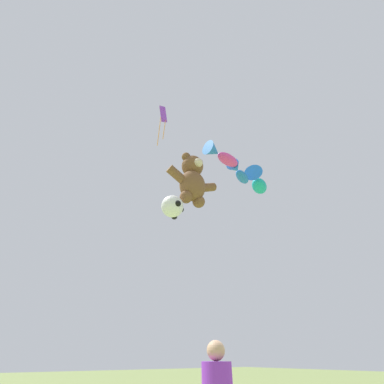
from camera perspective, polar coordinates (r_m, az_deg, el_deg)
name	(u,v)px	position (r m, az deg, el deg)	size (l,w,h in m)	color
teddy_bear_kite	(193,179)	(10.44, 0.13, 2.82)	(2.39, 1.05, 2.42)	brown
soccer_ball_kite	(173,207)	(9.36, -4.34, -3.24)	(0.89, 0.89, 0.82)	white
fish_kite_magenta	(221,155)	(12.40, 6.39, 8.12)	(2.04, 0.83, 0.74)	#E53F9E
fish_kite_cobalt	(239,172)	(13.76, 10.35, 4.32)	(1.99, 1.30, 0.67)	blue
fish_kite_teal	(257,181)	(15.67, 14.28, 2.32)	(2.42, 1.92, 1.06)	#19ADB2
diamond_kite	(163,117)	(13.53, -6.46, 16.22)	(0.87, 0.71, 2.73)	purple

